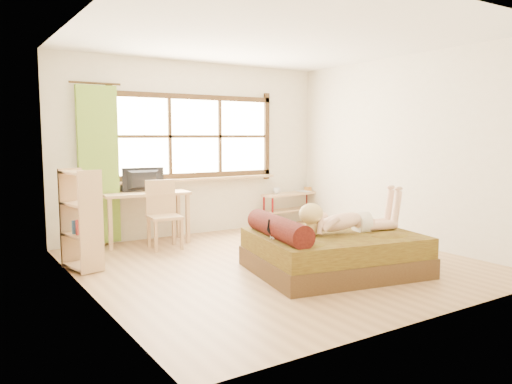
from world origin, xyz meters
TOP-DOWN VIEW (x-y plane):
  - floor at (0.00, 0.00)m, footprint 4.50×4.50m
  - ceiling at (0.00, 0.00)m, footprint 4.50×4.50m
  - wall_back at (0.00, 2.25)m, footprint 4.50×0.00m
  - wall_front at (0.00, -2.25)m, footprint 4.50×0.00m
  - wall_left at (-2.25, 0.00)m, footprint 0.00×4.50m
  - wall_right at (2.25, 0.00)m, footprint 0.00×4.50m
  - window at (0.00, 2.22)m, footprint 2.80×0.16m
  - curtain at (-1.55, 2.13)m, footprint 0.55×0.10m
  - bed at (0.30, -0.65)m, footprint 2.05×1.76m
  - woman at (0.50, -0.71)m, footprint 1.31×0.59m
  - kitten at (-0.37, -0.56)m, footprint 0.29×0.16m
  - desk at (-0.94, 1.95)m, footprint 1.26×0.67m
  - monitor at (-0.94, 2.00)m, footprint 0.61×0.14m
  - chair at (-0.83, 1.59)m, footprint 0.46×0.46m
  - pipe_shelf at (1.77, 2.07)m, footprint 1.15×0.40m
  - cup at (1.45, 2.07)m, footprint 0.15×0.15m
  - book at (1.95, 2.07)m, footprint 0.20×0.25m
  - bookshelf at (-2.08, 0.99)m, footprint 0.40×0.56m

SIDE VIEW (x-z plane):
  - floor at x=0.00m, z-range 0.00..0.00m
  - bed at x=0.30m, z-range -0.10..0.59m
  - pipe_shelf at x=1.77m, z-range 0.09..0.73m
  - chair at x=-0.83m, z-range 0.05..1.00m
  - kitten at x=-0.37m, z-range 0.45..0.67m
  - book at x=1.95m, z-range 0.56..0.58m
  - bookshelf at x=-2.08m, z-range 0.01..1.18m
  - cup at x=1.45m, z-range 0.56..0.67m
  - desk at x=-0.94m, z-range 0.28..1.03m
  - woman at x=0.50m, z-range 0.45..0.99m
  - monitor at x=-0.94m, z-range 0.75..1.10m
  - curtain at x=-1.55m, z-range 0.05..2.25m
  - wall_back at x=0.00m, z-range -0.90..3.60m
  - wall_front at x=0.00m, z-range -0.90..3.60m
  - wall_left at x=-2.25m, z-range -0.90..3.60m
  - wall_right at x=2.25m, z-range -0.90..3.60m
  - window at x=0.00m, z-range 0.78..2.24m
  - ceiling at x=0.00m, z-range 2.70..2.70m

